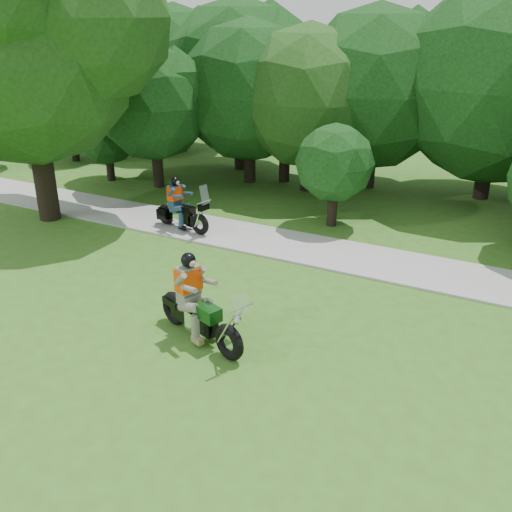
% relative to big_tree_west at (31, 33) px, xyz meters
% --- Properties ---
extents(ground, '(100.00, 100.00, 0.00)m').
position_rel_big_tree_west_xyz_m(ground, '(10.54, -6.85, -5.76)').
color(ground, '#3B611B').
rests_on(ground, ground).
extents(walkway, '(60.00, 2.20, 0.06)m').
position_rel_big_tree_west_xyz_m(walkway, '(10.54, 1.15, -5.73)').
color(walkway, gray).
rests_on(walkway, ground).
extents(tree_line, '(40.69, 11.88, 7.65)m').
position_rel_big_tree_west_xyz_m(tree_line, '(11.44, 7.92, -2.10)').
color(tree_line, black).
rests_on(tree_line, ground).
extents(big_tree_west, '(8.64, 6.56, 9.96)m').
position_rel_big_tree_west_xyz_m(big_tree_west, '(0.00, 0.00, 0.00)').
color(big_tree_west, black).
rests_on(big_tree_west, ground).
extents(chopper_motorcycle, '(2.58, 1.32, 1.89)m').
position_rel_big_tree_west_xyz_m(chopper_motorcycle, '(8.52, -4.41, -5.06)').
color(chopper_motorcycle, black).
rests_on(chopper_motorcycle, ground).
extents(touring_motorcycle, '(2.16, 0.90, 1.65)m').
position_rel_big_tree_west_xyz_m(touring_motorcycle, '(4.48, 0.77, -5.10)').
color(touring_motorcycle, black).
rests_on(touring_motorcycle, walkway).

